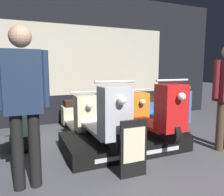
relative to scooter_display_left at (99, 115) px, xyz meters
name	(u,v)px	position (x,y,z in m)	size (l,w,h in m)	color
ground_plane	(170,181)	(0.50, -1.15, -0.62)	(30.00, 30.00, 0.00)	#4C4C51
shop_wall_back	(88,59)	(0.50, 2.24, 0.97)	(7.66, 0.09, 3.20)	black
display_platform	(123,142)	(0.45, 0.04, -0.50)	(1.99, 1.13, 0.25)	black
scooter_display_left	(99,115)	(0.00, 0.00, 0.00)	(0.55, 1.79, 0.96)	black
scooter_display_right	(148,111)	(0.90, 0.00, 0.00)	(0.55, 1.79, 0.96)	black
scooter_backrow_0	(24,121)	(-1.09, 1.16, -0.25)	(0.55, 1.79, 0.96)	black
scooter_backrow_1	(78,116)	(-0.06, 1.16, -0.25)	(0.55, 1.79, 0.96)	black
scooter_backrow_2	(123,112)	(0.98, 1.16, -0.25)	(0.55, 1.79, 0.96)	black
scooter_backrow_3	(162,109)	(2.02, 1.16, -0.25)	(0.55, 1.79, 0.96)	black
person_left_browsing	(23,96)	(-1.09, -0.64, 0.43)	(0.55, 0.23, 1.80)	black
price_sign_board	(134,148)	(0.14, -0.89, -0.26)	(0.36, 0.04, 0.73)	black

